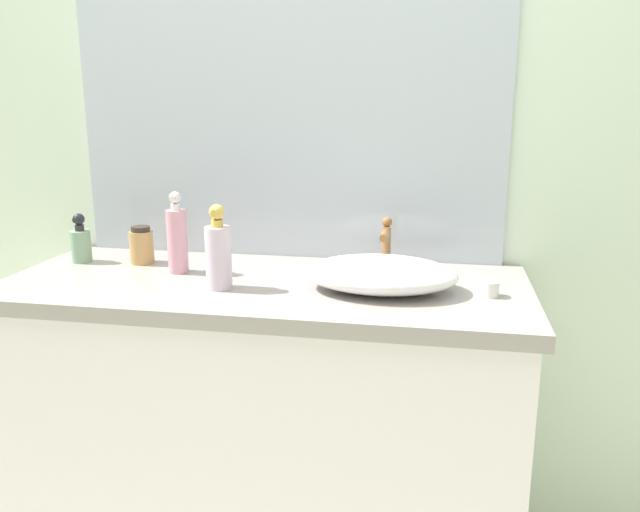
# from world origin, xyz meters

# --- Properties ---
(bathroom_wall_rear) EXTENTS (6.00, 0.06, 2.60)m
(bathroom_wall_rear) POSITION_xyz_m (0.00, 0.73, 1.30)
(bathroom_wall_rear) COLOR silver
(bathroom_wall_rear) RESTS_ON ground
(vanity_counter) EXTENTS (1.39, 0.57, 0.87)m
(vanity_counter) POSITION_xyz_m (-0.05, 0.40, 0.44)
(vanity_counter) COLOR white
(vanity_counter) RESTS_ON ground
(wall_mirror_panel) EXTENTS (1.28, 0.01, 1.00)m
(wall_mirror_panel) POSITION_xyz_m (-0.05, 0.69, 1.37)
(wall_mirror_panel) COLOR #B2BCC6
(wall_mirror_panel) RESTS_ON vanity_counter
(sink_basin) EXTENTS (0.39, 0.26, 0.08)m
(sink_basin) POSITION_xyz_m (0.27, 0.38, 0.91)
(sink_basin) COLOR white
(sink_basin) RESTS_ON vanity_counter
(faucet) EXTENTS (0.03, 0.12, 0.16)m
(faucet) POSITION_xyz_m (0.27, 0.53, 0.96)
(faucet) COLOR brown
(faucet) RESTS_ON vanity_counter
(soap_dispenser) EXTENTS (0.06, 0.06, 0.23)m
(soap_dispenser) POSITION_xyz_m (-0.30, 0.45, 0.96)
(soap_dispenser) COLOR #D2909F
(soap_dispenser) RESTS_ON vanity_counter
(lotion_bottle) EXTENTS (0.07, 0.07, 0.11)m
(lotion_bottle) POSITION_xyz_m (-0.45, 0.52, 0.92)
(lotion_bottle) COLOR tan
(lotion_bottle) RESTS_ON vanity_counter
(perfume_bottle) EXTENTS (0.06, 0.06, 0.15)m
(perfume_bottle) POSITION_xyz_m (-0.63, 0.50, 0.93)
(perfume_bottle) COLOR gray
(perfume_bottle) RESTS_ON vanity_counter
(spray_can) EXTENTS (0.07, 0.07, 0.22)m
(spray_can) POSITION_xyz_m (-0.14, 0.32, 0.96)
(spray_can) COLOR silver
(spray_can) RESTS_ON vanity_counter
(candle_jar) EXTENTS (0.05, 0.05, 0.04)m
(candle_jar) POSITION_xyz_m (0.53, 0.37, 0.89)
(candle_jar) COLOR silver
(candle_jar) RESTS_ON vanity_counter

